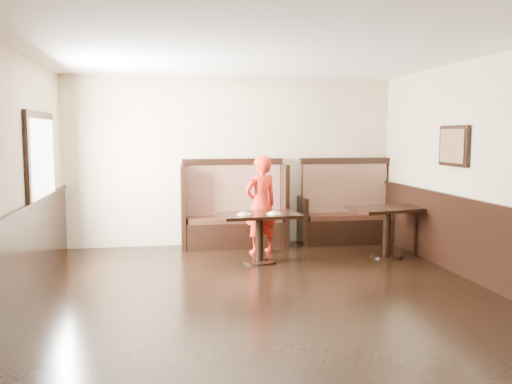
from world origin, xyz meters
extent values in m
plane|color=black|center=(0.00, 0.00, 0.00)|extent=(7.00, 7.00, 0.00)
plane|color=beige|center=(0.00, 3.50, 1.40)|extent=(5.50, 0.00, 5.50)
plane|color=beige|center=(0.00, -3.50, 1.40)|extent=(5.50, 0.00, 5.50)
plane|color=beige|center=(2.75, 0.00, 1.40)|extent=(0.00, 7.00, 7.00)
plane|color=white|center=(0.00, 0.00, 2.80)|extent=(7.00, 7.00, 0.00)
cube|color=black|center=(-2.72, 0.00, 0.50)|extent=(0.05, 6.90, 1.00)
cube|color=black|center=(2.72, 0.00, 0.50)|extent=(0.05, 6.90, 1.00)
cube|color=black|center=(-2.71, 1.90, 1.55)|extent=(0.05, 1.50, 1.20)
cube|color=white|center=(-2.69, 1.90, 1.55)|extent=(0.01, 1.30, 1.00)
cube|color=black|center=(2.71, 1.20, 1.70)|extent=(0.04, 0.70, 0.55)
cube|color=olive|center=(2.69, 1.20, 1.70)|extent=(0.01, 0.60, 0.45)
cube|color=black|center=(0.00, 3.22, 0.21)|extent=(1.60, 0.50, 0.42)
cube|color=#371B11|center=(0.00, 3.22, 0.46)|extent=(1.54, 0.46, 0.09)
cube|color=#4E0F1C|center=(0.00, 3.43, 0.90)|extent=(1.60, 0.12, 0.92)
cube|color=black|center=(0.00, 3.43, 1.40)|extent=(1.68, 0.16, 0.10)
cube|color=black|center=(-0.84, 3.32, 0.68)|extent=(0.07, 0.72, 1.36)
cube|color=black|center=(0.84, 3.32, 0.68)|extent=(0.07, 0.72, 1.36)
cube|color=black|center=(1.95, 3.22, 0.21)|extent=(1.50, 0.50, 0.42)
cube|color=#371B11|center=(1.95, 3.22, 0.46)|extent=(1.44, 0.46, 0.09)
cube|color=#4E0F1C|center=(1.95, 3.43, 0.90)|extent=(1.50, 0.12, 0.92)
cube|color=black|center=(1.95, 3.43, 1.40)|extent=(1.58, 0.16, 0.10)
cube|color=black|center=(1.16, 3.32, 0.40)|extent=(0.07, 0.72, 0.80)
cube|color=black|center=(2.74, 3.32, 0.40)|extent=(0.07, 0.72, 0.80)
cube|color=black|center=(0.22, 2.08, 0.69)|extent=(1.18, 0.80, 0.05)
cylinder|color=black|center=(0.22, 2.08, 0.34)|extent=(0.11, 0.11, 0.66)
cylinder|color=black|center=(0.22, 2.08, 0.01)|extent=(0.49, 0.49, 0.03)
cube|color=black|center=(2.20, 2.14, 0.73)|extent=(1.19, 0.89, 0.05)
cylinder|color=black|center=(2.20, 2.14, 0.35)|extent=(0.12, 0.12, 0.69)
cylinder|color=black|center=(2.20, 2.14, 0.01)|extent=(0.51, 0.51, 0.03)
imported|color=red|center=(0.35, 2.69, 0.77)|extent=(0.66, 0.55, 1.53)
cylinder|color=white|center=(-0.02, 2.00, 0.72)|extent=(0.20, 0.20, 0.01)
cylinder|color=tan|center=(-0.02, 2.00, 0.74)|extent=(0.12, 0.12, 0.02)
cylinder|color=#EABA54|center=(-0.02, 2.00, 0.75)|extent=(0.11, 0.11, 0.01)
cylinder|color=white|center=(0.42, 2.00, 0.72)|extent=(0.21, 0.21, 0.01)
cylinder|color=tan|center=(0.42, 2.00, 0.74)|extent=(0.13, 0.13, 0.02)
cylinder|color=#EABA54|center=(0.42, 2.00, 0.75)|extent=(0.11, 0.11, 0.01)
camera|label=1|loc=(-1.13, -5.53, 1.87)|focal=38.00mm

